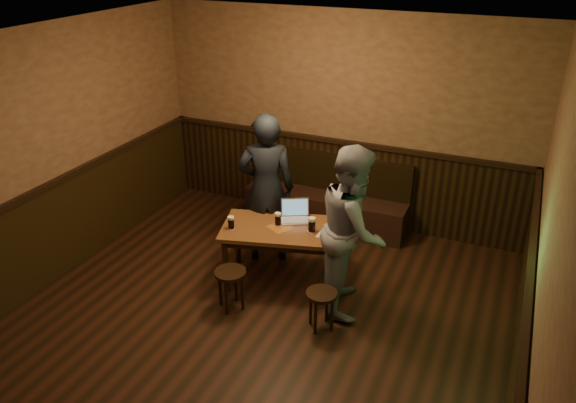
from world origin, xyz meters
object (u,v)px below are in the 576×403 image
(pint_left, at_px, (231,223))
(bench, at_px, (327,203))
(person_suit, at_px, (266,189))
(pint_right, at_px, (312,225))
(person_grey, at_px, (353,229))
(stool_right, at_px, (322,300))
(pub_table, at_px, (280,234))
(laptop, at_px, (295,214))
(pint_mid, at_px, (278,219))
(stool_left, at_px, (231,279))

(pint_left, bearing_deg, bench, 74.62)
(bench, height_order, person_suit, person_suit)
(pint_right, xyz_separation_m, person_grey, (0.51, -0.15, 0.13))
(stool_right, xyz_separation_m, person_grey, (0.13, 0.53, 0.56))
(pub_table, distance_m, pint_right, 0.40)
(pint_left, distance_m, laptop, 0.74)
(bench, xyz_separation_m, pint_mid, (-0.05, -1.47, 0.45))
(bench, distance_m, pub_table, 1.54)
(stool_right, bearing_deg, bench, 108.86)
(pint_left, bearing_deg, stool_right, -17.45)
(pint_right, bearing_deg, pint_mid, -178.57)
(pint_left, bearing_deg, laptop, 41.45)
(pint_left, bearing_deg, pub_table, 26.73)
(pint_right, bearing_deg, stool_left, -129.78)
(stool_right, xyz_separation_m, person_suit, (-1.09, 1.02, 0.58))
(pub_table, height_order, stool_right, pub_table)
(pub_table, distance_m, pint_left, 0.56)
(pub_table, height_order, laptop, laptop)
(pint_left, height_order, person_suit, person_suit)
(pub_table, distance_m, person_suit, 0.63)
(stool_right, distance_m, person_suit, 1.60)
(bench, height_order, pint_left, bench)
(stool_right, xyz_separation_m, pint_right, (-0.38, 0.67, 0.43))
(stool_left, xyz_separation_m, person_grey, (1.12, 0.59, 0.54))
(stool_left, xyz_separation_m, pint_left, (-0.22, 0.45, 0.40))
(stool_left, distance_m, person_grey, 1.38)
(laptop, distance_m, person_suit, 0.49)
(pint_left, relative_size, pint_right, 0.87)
(laptop, xyz_separation_m, person_suit, (-0.43, 0.15, 0.17))
(pint_mid, height_order, person_suit, person_suit)
(pint_left, height_order, laptop, laptop)
(pint_left, height_order, pint_right, pint_right)
(pub_table, distance_m, stool_right, 0.99)
(pub_table, bearing_deg, person_grey, -21.57)
(pint_right, bearing_deg, pint_left, -160.64)
(pint_right, bearing_deg, laptop, 144.83)
(laptop, distance_m, person_grey, 0.87)
(pint_mid, relative_size, person_grey, 0.08)
(person_suit, distance_m, person_grey, 1.32)
(pint_mid, bearing_deg, stool_left, -106.48)
(pint_right, relative_size, laptop, 0.42)
(stool_left, relative_size, pint_right, 2.69)
(pint_mid, bearing_deg, pint_right, 1.43)
(stool_right, distance_m, pint_mid, 1.10)
(stool_left, bearing_deg, laptop, 70.26)
(stool_right, relative_size, pint_mid, 2.86)
(person_grey, bearing_deg, pub_table, 69.37)
(pint_mid, xyz_separation_m, pint_right, (0.40, 0.01, 0.01))
(pub_table, height_order, person_grey, person_grey)
(laptop, xyz_separation_m, person_grey, (0.79, -0.34, 0.15))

